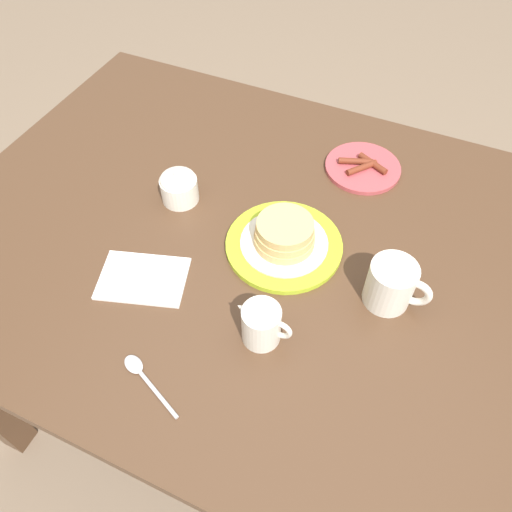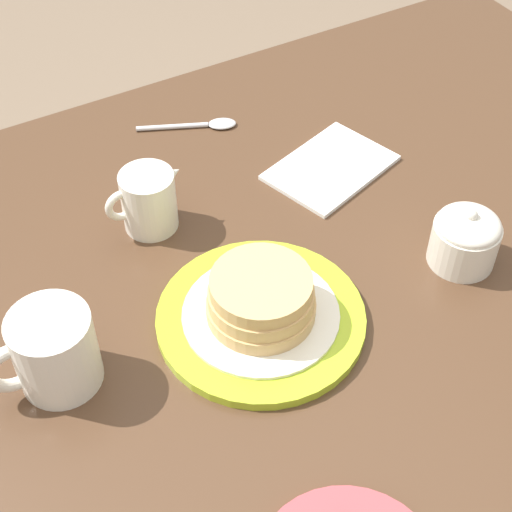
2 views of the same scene
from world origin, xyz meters
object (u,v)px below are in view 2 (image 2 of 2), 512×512
sugar_bowl (465,238)px  napkin (330,167)px  pancake_plate (263,310)px  coffee_mug (52,351)px  creamer_pitcher (149,199)px  spoon (204,125)px

sugar_bowl → napkin: (0.04, -0.22, -0.03)m
pancake_plate → coffee_mug: bearing=-10.7°
creamer_pitcher → sugar_bowl: 0.38m
coffee_mug → napkin: size_ratio=0.62×
coffee_mug → creamer_pitcher: size_ratio=1.14×
napkin → spoon: 0.20m
napkin → sugar_bowl: bearing=100.9°
sugar_bowl → spoon: size_ratio=0.59×
coffee_mug → creamer_pitcher: (-0.18, -0.16, -0.01)m
creamer_pitcher → spoon: bearing=-134.8°
spoon → creamer_pitcher: bearing=45.2°
pancake_plate → creamer_pitcher: bearing=-79.0°
coffee_mug → spoon: coffee_mug is taller
pancake_plate → sugar_bowl: (-0.25, 0.03, 0.01)m
sugar_bowl → napkin: bearing=-79.1°
creamer_pitcher → napkin: size_ratio=0.54×
spoon → coffee_mug: bearing=43.9°
pancake_plate → napkin: pancake_plate is taller
creamer_pitcher → sugar_bowl: creamer_pitcher is taller
sugar_bowl → napkin: 0.22m
pancake_plate → spoon: 0.37m
pancake_plate → coffee_mug: 0.22m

